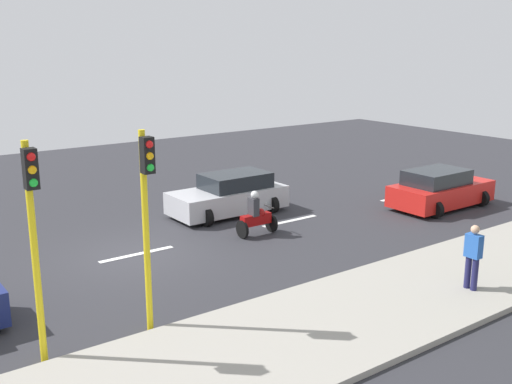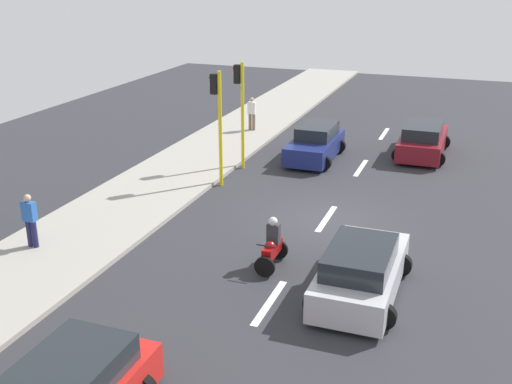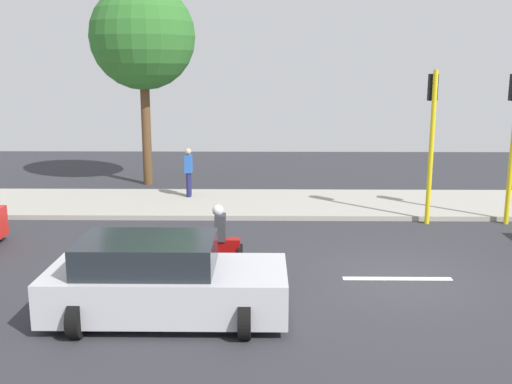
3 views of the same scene
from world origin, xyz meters
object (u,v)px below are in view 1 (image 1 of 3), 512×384
object	(u,v)px
car_red	(440,190)
traffic_light_midblock	(147,204)
motorcycle	(256,217)
car_silver	(230,195)
pedestrian_near_signal	(473,255)
traffic_light_corner	(33,223)

from	to	relation	value
car_red	traffic_light_midblock	distance (m)	14.28
motorcycle	traffic_light_midblock	world-z (taller)	traffic_light_midblock
car_silver	motorcycle	size ratio (longest dim) A/B	2.87
car_silver	motorcycle	xyz separation A→B (m)	(2.71, -0.75, -0.07)
car_silver	pedestrian_near_signal	bearing A→B (deg)	4.37
pedestrian_near_signal	traffic_light_corner	distance (m)	10.42
motorcycle	traffic_light_corner	distance (m)	9.61
car_silver	traffic_light_corner	bearing A→B (deg)	-52.50
motorcycle	traffic_light_corner	world-z (taller)	traffic_light_corner
traffic_light_midblock	pedestrian_near_signal	bearing A→B (deg)	68.67
traffic_light_corner	motorcycle	bearing A→B (deg)	117.04
motorcycle	pedestrian_near_signal	distance (m)	7.34
car_red	car_silver	bearing A→B (deg)	-119.94
pedestrian_near_signal	traffic_light_corner	xyz separation A→B (m)	(-2.92, -9.82, 1.87)
car_red	motorcycle	world-z (taller)	motorcycle
motorcycle	traffic_light_corner	size ratio (longest dim) A/B	0.34
traffic_light_corner	car_silver	bearing A→B (deg)	127.50
pedestrian_near_signal	traffic_light_corner	size ratio (longest dim) A/B	0.38
traffic_light_corner	traffic_light_midblock	distance (m)	2.35
pedestrian_near_signal	traffic_light_midblock	bearing A→B (deg)	-111.33
traffic_light_corner	traffic_light_midblock	world-z (taller)	same
motorcycle	car_silver	bearing A→B (deg)	164.52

